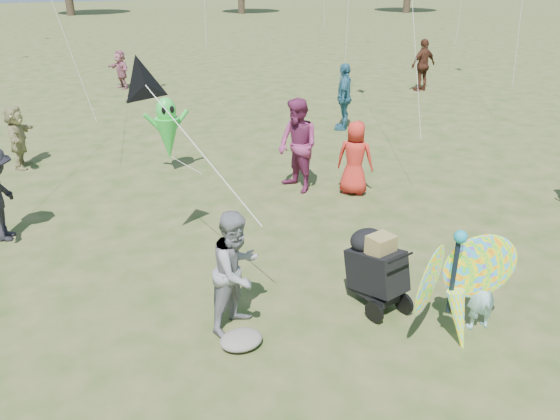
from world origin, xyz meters
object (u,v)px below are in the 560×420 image
object	(u,v)px
crowd_d	(18,137)
crowd_e	(298,146)
butterfly_kite	(457,288)
alien_kite	(168,132)
crowd_c	(344,97)
child_girl	(483,291)
jogging_stroller	(375,264)
adult_man	(237,271)
crowd_a	(355,158)
crowd_h	(423,65)
crowd_j	(121,69)

from	to	relation	value
crowd_d	crowd_e	distance (m)	6.62
butterfly_kite	alien_kite	distance (m)	7.76
alien_kite	crowd_c	bearing A→B (deg)	15.49
child_girl	jogging_stroller	bearing A→B (deg)	-39.39
adult_man	crowd_c	bearing A→B (deg)	19.74
crowd_d	alien_kite	size ratio (longest dim) A/B	0.85
butterfly_kite	crowd_a	bearing A→B (deg)	72.12
crowd_a	butterfly_kite	size ratio (longest dim) A/B	0.88
crowd_c	alien_kite	size ratio (longest dim) A/B	1.09
crowd_e	crowd_h	size ratio (longest dim) A/B	1.01
crowd_e	crowd_j	bearing A→B (deg)	176.33
adult_man	crowd_d	size ratio (longest dim) A/B	1.11
crowd_h	jogging_stroller	size ratio (longest dim) A/B	1.74
crowd_c	alien_kite	xyz separation A→B (m)	(-5.50, -1.52, 0.03)
crowd_e	crowd_h	bearing A→B (deg)	118.66
crowd_a	crowd_h	size ratio (longest dim) A/B	0.80
adult_man	alien_kite	size ratio (longest dim) A/B	0.94
crowd_e	jogging_stroller	distance (m)	4.38
crowd_a	crowd_d	distance (m)	7.79
crowd_d	adult_man	bearing A→B (deg)	-148.48
crowd_d	crowd_e	size ratio (longest dim) A/B	0.76
crowd_a	adult_man	bearing A→B (deg)	84.81
crowd_c	crowd_j	size ratio (longest dim) A/B	1.30
adult_man	crowd_e	world-z (taller)	crowd_e
adult_man	jogging_stroller	xyz separation A→B (m)	(1.90, -0.29, -0.20)
adult_man	crowd_c	size ratio (longest dim) A/B	0.87
child_girl	alien_kite	xyz separation A→B (m)	(-2.13, 7.52, 0.41)
crowd_d	crowd_e	xyz separation A→B (m)	(5.24, -4.03, 0.23)
crowd_d	crowd_e	world-z (taller)	crowd_e
adult_man	jogging_stroller	bearing A→B (deg)	-40.24
crowd_a	crowd_j	xyz separation A→B (m)	(-2.41, 13.07, -0.04)
child_girl	crowd_h	world-z (taller)	crowd_h
crowd_c	crowd_d	world-z (taller)	crowd_c
adult_man	butterfly_kite	size ratio (longest dim) A/B	0.94
butterfly_kite	crowd_c	bearing A→B (deg)	66.89
child_girl	crowd_a	size ratio (longest dim) A/B	0.73
crowd_e	crowd_d	bearing A→B (deg)	-137.75
crowd_e	crowd_j	xyz separation A→B (m)	(-1.42, 12.42, -0.24)
crowd_c	crowd_h	distance (m)	6.50
adult_man	crowd_j	bearing A→B (deg)	53.62
crowd_a	alien_kite	distance (m)	4.24
crowd_a	crowd_e	xyz separation A→B (m)	(-0.98, 0.65, 0.20)
crowd_h	alien_kite	size ratio (longest dim) A/B	1.10
crowd_a	crowd_e	size ratio (longest dim) A/B	0.79
alien_kite	crowd_d	bearing A→B (deg)	149.16
crowd_j	butterfly_kite	xyz separation A→B (m)	(0.87, -17.82, 0.05)
crowd_j	butterfly_kite	bearing A→B (deg)	-15.20
crowd_j	crowd_d	bearing A→B (deg)	-42.49
crowd_d	butterfly_kite	world-z (taller)	butterfly_kite
child_girl	crowd_h	size ratio (longest dim) A/B	0.59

